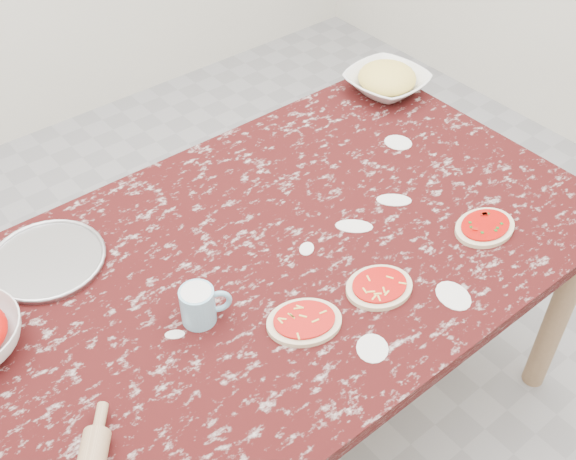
# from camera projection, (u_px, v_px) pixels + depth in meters

# --- Properties ---
(ground) EXTENTS (4.00, 4.00, 0.00)m
(ground) POSITION_uv_depth(u_px,v_px,m) (288.00, 411.00, 2.26)
(ground) COLOR gray
(worktable) EXTENTS (1.60, 1.00, 0.75)m
(worktable) POSITION_uv_depth(u_px,v_px,m) (288.00, 268.00, 1.81)
(worktable) COLOR black
(worktable) RESTS_ON ground
(pizza_tray) EXTENTS (0.30, 0.30, 0.01)m
(pizza_tray) POSITION_uv_depth(u_px,v_px,m) (47.00, 261.00, 1.70)
(pizza_tray) COLOR #B2B2B7
(pizza_tray) RESTS_ON worktable
(cheese_bowl) EXTENTS (0.27, 0.27, 0.06)m
(cheese_bowl) POSITION_uv_depth(u_px,v_px,m) (386.00, 83.00, 2.26)
(cheese_bowl) COLOR white
(cheese_bowl) RESTS_ON worktable
(flour_mug) EXTENTS (0.11, 0.08, 0.09)m
(flour_mug) POSITION_uv_depth(u_px,v_px,m) (199.00, 305.00, 1.54)
(flour_mug) COLOR #82BBD7
(flour_mug) RESTS_ON worktable
(pizza_left) EXTENTS (0.21, 0.19, 0.02)m
(pizza_left) POSITION_uv_depth(u_px,v_px,m) (304.00, 322.00, 1.56)
(pizza_left) COLOR beige
(pizza_left) RESTS_ON worktable
(pizza_mid) EXTENTS (0.19, 0.17, 0.02)m
(pizza_mid) POSITION_uv_depth(u_px,v_px,m) (379.00, 287.00, 1.63)
(pizza_mid) COLOR beige
(pizza_mid) RESTS_ON worktable
(pizza_right) EXTENTS (0.18, 0.14, 0.02)m
(pizza_right) POSITION_uv_depth(u_px,v_px,m) (485.00, 227.00, 1.79)
(pizza_right) COLOR beige
(pizza_right) RESTS_ON worktable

